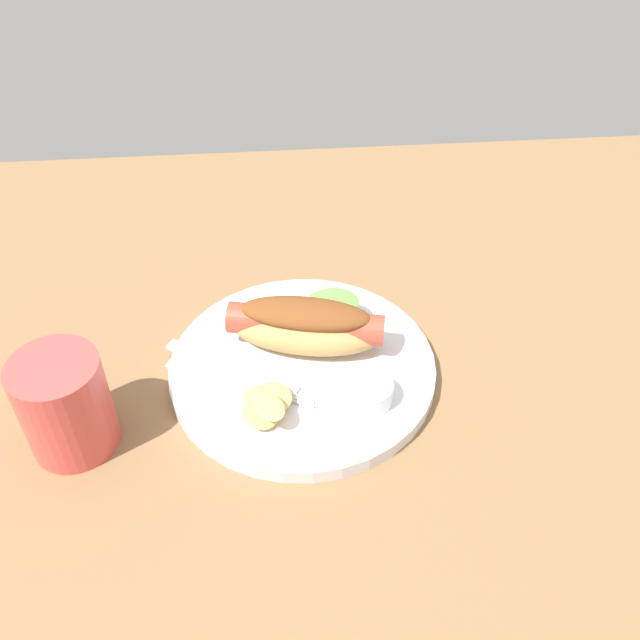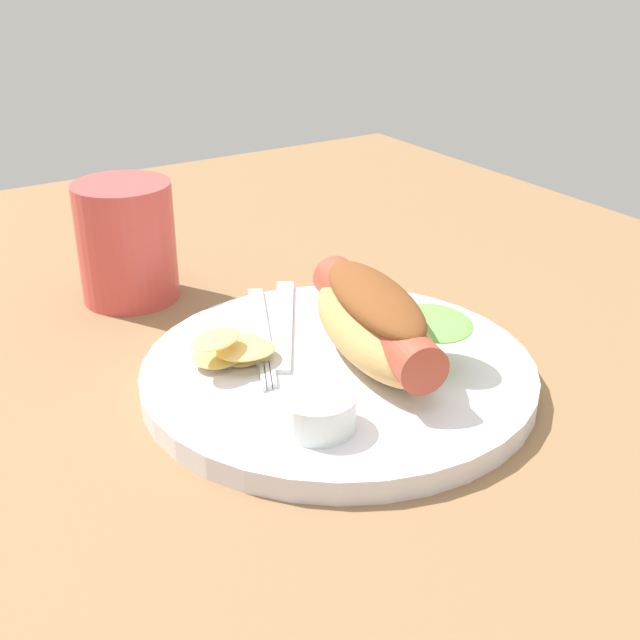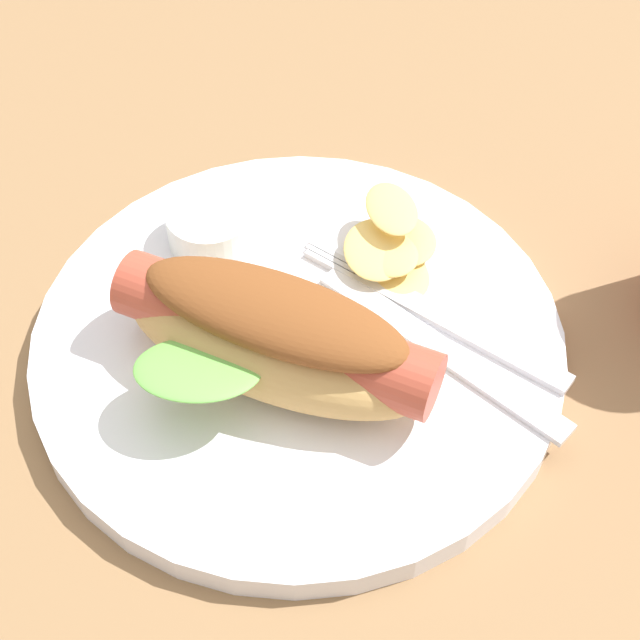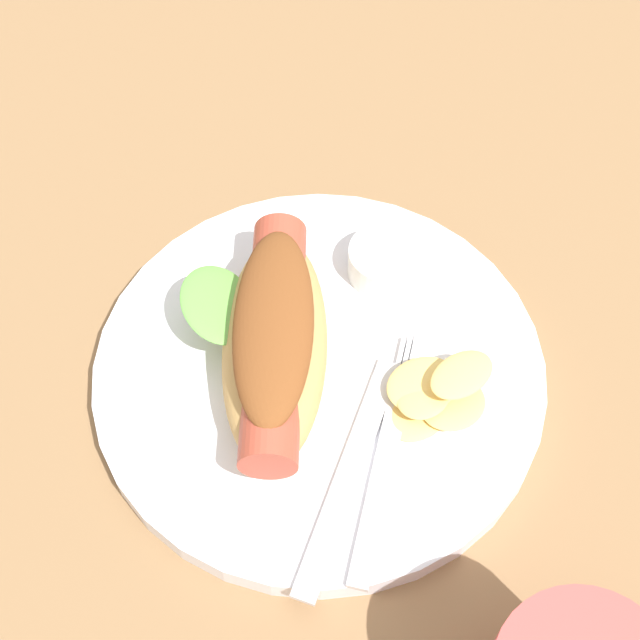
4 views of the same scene
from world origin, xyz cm
name	(u,v)px [view 2 (image 2 of 4)]	position (x,y,z in cm)	size (l,w,h in cm)	color
ground_plane	(361,380)	(0.00, 0.00, -0.90)	(120.00, 90.00, 1.80)	olive
plate	(338,373)	(-0.74, 2.54, 0.80)	(27.48, 27.48, 1.60)	white
hot_dog	(373,321)	(-1.34, 0.13, 4.48)	(16.78, 10.43, 5.69)	tan
sauce_ramekin	(317,411)	(-6.82, 8.09, 2.71)	(4.76, 4.76, 2.23)	white
fork	(261,331)	(6.21, 4.92, 1.80)	(14.85, 7.81, 0.40)	silver
knife	(283,323)	(6.59, 2.75, 1.78)	(15.31, 1.40, 0.36)	silver
chips_pile	(235,349)	(3.16, 8.59, 2.67)	(5.96, 7.80, 2.67)	#E9C56A
drinking_cup	(127,242)	(21.29, 9.40, 5.07)	(8.18, 8.18, 10.15)	#D84C47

